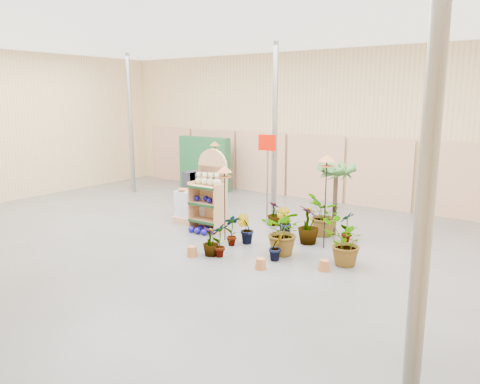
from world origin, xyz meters
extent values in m
cube|color=#505050|center=(0.00, 0.00, -0.05)|extent=(15.00, 12.00, 0.10)
cube|color=white|center=(0.00, 0.00, 4.55)|extent=(15.00, 12.00, 0.10)
cube|color=tan|center=(0.00, 6.05, 2.25)|extent=(15.00, 0.10, 4.50)
cylinder|color=gray|center=(5.50, -3.50, 2.25)|extent=(0.14, 0.14, 4.50)
cylinder|color=gray|center=(-5.50, 3.50, 2.25)|extent=(0.14, 0.14, 4.50)
cylinder|color=gray|center=(0.00, 3.50, 2.25)|extent=(0.14, 0.14, 4.50)
cube|color=tan|center=(-6.00, 5.92, 1.00)|extent=(1.90, 0.06, 2.00)
cube|color=tan|center=(-4.00, 5.92, 1.00)|extent=(1.90, 0.06, 2.00)
cube|color=tan|center=(-2.00, 5.92, 1.00)|extent=(1.90, 0.06, 2.00)
cube|color=tan|center=(0.00, 5.92, 1.00)|extent=(1.90, 0.06, 2.00)
cube|color=tan|center=(2.00, 5.92, 1.00)|extent=(1.90, 0.06, 2.00)
cube|color=tan|center=(4.00, 5.92, 1.00)|extent=(1.90, 0.06, 2.00)
cube|color=tan|center=(-0.48, 1.48, 0.77)|extent=(0.81, 0.08, 1.54)
cylinder|color=tan|center=(-0.48, 1.48, 1.54)|extent=(0.81, 0.08, 0.81)
cube|color=tan|center=(-0.48, 1.25, 0.27)|extent=(0.78, 0.46, 0.04)
cube|color=#0F3819|center=(-0.48, 1.02, 0.27)|extent=(0.78, 0.04, 0.05)
cube|color=tan|center=(-0.48, 1.25, 0.68)|extent=(0.78, 0.46, 0.04)
cube|color=#0F3819|center=(-0.48, 1.02, 0.68)|extent=(0.78, 0.04, 0.05)
cube|color=tan|center=(-0.48, 1.25, 1.08)|extent=(0.78, 0.46, 0.04)
cube|color=#0F3819|center=(-0.48, 1.02, 1.08)|extent=(0.78, 0.04, 0.05)
cube|color=tan|center=(-0.86, 1.25, 0.59)|extent=(0.04, 0.45, 1.17)
cube|color=tan|center=(-0.09, 1.25, 0.59)|extent=(0.04, 0.45, 1.17)
sphere|color=beige|center=(-0.75, 1.30, 1.19)|extent=(0.16, 0.16, 0.16)
sphere|color=beige|center=(-0.75, 1.30, 1.32)|extent=(0.13, 0.13, 0.13)
sphere|color=beige|center=(-0.57, 1.30, 1.19)|extent=(0.17, 0.17, 0.17)
sphere|color=beige|center=(-0.57, 1.30, 1.33)|extent=(0.13, 0.13, 0.13)
sphere|color=beige|center=(-0.39, 1.30, 1.19)|extent=(0.18, 0.18, 0.18)
sphere|color=beige|center=(-0.39, 1.30, 1.34)|extent=(0.13, 0.13, 0.13)
sphere|color=beige|center=(-0.20, 1.30, 1.20)|extent=(0.19, 0.19, 0.19)
sphere|color=beige|center=(-0.20, 1.30, 1.35)|extent=(0.13, 0.13, 0.13)
sphere|color=#120C88|center=(-0.76, 1.23, 0.77)|extent=(0.14, 0.14, 0.14)
sphere|color=#120C88|center=(-0.57, 1.34, 0.77)|extent=(0.14, 0.14, 0.14)
sphere|color=#120C88|center=(-0.38, 1.23, 0.77)|extent=(0.14, 0.14, 0.14)
sphere|color=#120C88|center=(-0.19, 1.34, 0.77)|extent=(0.14, 0.14, 0.14)
sphere|color=#120C88|center=(-0.71, 0.94, 0.07)|extent=(0.15, 0.15, 0.15)
sphere|color=#120C88|center=(-0.61, 1.18, 0.07)|extent=(0.15, 0.15, 0.15)
sphere|color=#120C88|center=(-0.52, 0.94, 0.07)|extent=(0.15, 0.15, 0.15)
sphere|color=#120C88|center=(-0.42, 1.18, 0.07)|extent=(0.15, 0.15, 0.15)
sphere|color=#120C88|center=(-0.32, 0.94, 0.07)|extent=(0.15, 0.15, 0.15)
sphere|color=#120C88|center=(-0.23, 1.18, 0.07)|extent=(0.15, 0.15, 0.15)
cube|color=tan|center=(-1.18, 1.85, 0.07)|extent=(1.15, 0.97, 0.14)
cube|color=silver|center=(-1.18, 1.85, 0.47)|extent=(1.05, 0.87, 0.66)
cylinder|color=beige|center=(-1.42, 1.71, 0.82)|extent=(0.37, 0.37, 0.04)
cylinder|color=beige|center=(-1.18, 1.71, 0.82)|extent=(0.37, 0.37, 0.04)
cylinder|color=beige|center=(-0.95, 1.71, 0.82)|extent=(0.37, 0.37, 0.04)
cylinder|color=beige|center=(-1.42, 1.99, 0.82)|extent=(0.37, 0.37, 0.04)
cylinder|color=beige|center=(-1.18, 1.99, 0.82)|extent=(0.37, 0.37, 0.04)
cylinder|color=beige|center=(-0.95, 1.99, 0.82)|extent=(0.37, 0.37, 0.04)
cube|color=black|center=(-2.20, 3.16, 0.25)|extent=(0.50, 0.50, 0.50)
cube|color=black|center=(-2.20, 3.16, 0.75)|extent=(0.50, 0.50, 0.50)
cube|color=black|center=(-2.50, 3.16, 0.25)|extent=(0.50, 0.50, 0.50)
cube|color=black|center=(-2.50, 3.16, 0.75)|extent=(0.50, 0.50, 0.50)
cube|color=#1B562C|center=(-3.80, 5.20, 0.90)|extent=(2.00, 0.30, 1.80)
cylinder|color=gray|center=(0.10, 3.00, 1.10)|extent=(0.05, 0.05, 2.20)
cube|color=#B50C00|center=(0.10, 2.96, 2.00)|extent=(0.50, 0.03, 0.40)
cylinder|color=black|center=(0.30, 0.92, 0.72)|extent=(0.02, 0.02, 1.44)
cylinder|color=#A75F31|center=(0.30, 0.92, 1.44)|extent=(0.30, 0.30, 0.02)
cone|color=#A75F31|center=(0.30, 0.92, 1.61)|extent=(0.34, 0.34, 0.14)
cylinder|color=black|center=(2.33, 1.69, 0.87)|extent=(0.02, 0.02, 1.74)
cylinder|color=#A75F31|center=(2.33, 1.69, 1.74)|extent=(0.30, 0.30, 0.02)
cone|color=#A75F31|center=(2.33, 1.69, 1.91)|extent=(0.34, 0.34, 0.14)
cylinder|color=black|center=(-2.78, 4.49, 0.76)|extent=(0.02, 0.02, 1.53)
cylinder|color=#A75F31|center=(-2.78, 4.49, 1.53)|extent=(0.30, 0.30, 0.02)
cone|color=#A75F31|center=(-2.78, 4.49, 1.70)|extent=(0.34, 0.34, 0.14)
cylinder|color=#3E2B21|center=(2.10, 2.70, 0.71)|extent=(0.10, 0.10, 1.41)
imported|color=#306026|center=(0.64, 0.72, 0.34)|extent=(0.42, 0.44, 0.69)
imported|color=#306026|center=(0.79, 1.00, 0.33)|extent=(0.45, 0.42, 0.65)
imported|color=#306026|center=(1.85, 0.85, 0.48)|extent=(1.00, 0.90, 0.97)
imported|color=#306026|center=(1.90, 1.78, 0.42)|extent=(0.65, 0.65, 0.85)
imported|color=#306026|center=(2.55, 2.35, 0.35)|extent=(0.35, 0.43, 0.70)
imported|color=#306026|center=(1.18, 2.00, 0.33)|extent=(0.40, 0.34, 0.65)
imported|color=#306026|center=(1.95, 2.50, 0.49)|extent=(1.12, 1.16, 0.98)
imported|color=#306026|center=(0.67, -0.05, 0.30)|extent=(0.42, 0.42, 0.59)
imported|color=#306026|center=(0.86, 0.01, 0.35)|extent=(0.33, 0.42, 0.71)
imported|color=#306026|center=(1.89, 0.46, 0.27)|extent=(0.34, 0.37, 0.55)
imported|color=#306026|center=(3.09, 0.94, 0.45)|extent=(1.01, 1.05, 0.89)
imported|color=#306026|center=(0.54, 2.64, 0.30)|extent=(0.42, 0.42, 0.61)
camera|label=1|loc=(6.32, -7.03, 3.13)|focal=35.00mm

